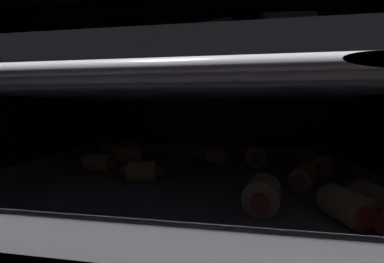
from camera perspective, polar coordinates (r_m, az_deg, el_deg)
name	(u,v)px	position (r cm, az deg, el deg)	size (l,w,h in cm)	color
ground_plane	(186,258)	(37.70, -1.49, -27.26)	(53.42, 47.07, 1.20)	black
oven_wall_back	(204,119)	(54.45, 2.88, 2.97)	(53.42, 1.20, 34.77)	black
oven_wall_left	(9,124)	(44.68, -36.64, 1.32)	(1.20, 44.67, 34.77)	black
heating_element	(185,8)	(33.98, -1.64, 26.72)	(40.82, 21.10, 1.44)	#333338
oven_rack_lower	(185,188)	(33.39, -1.53, -12.85)	(48.70, 43.78, 0.69)	#B7B7BC
baking_tray_lower	(185,180)	(33.08, -1.54, -11.15)	(44.06, 33.99, 2.85)	gray
pig_in_blanket_lower_0	(315,164)	(38.40, 26.57, -6.67)	(3.60, 5.61, 2.90)	tan
pig_in_blanket_lower_1	(100,162)	(38.13, -20.58, -6.71)	(5.99, 3.23, 2.66)	tan
pig_in_blanket_lower_2	(253,155)	(40.79, 13.98, -5.33)	(3.77, 5.45, 3.22)	tan
pig_in_blanket_lower_3	(216,157)	(40.27, 5.57, -5.83)	(4.77, 2.61, 2.52)	tan
pig_in_blanket_lower_4	(345,206)	(24.01, 31.93, -14.37)	(3.66, 5.29, 2.70)	tan
pig_in_blanket_lower_6	(302,177)	(31.80, 24.12, -9.48)	(3.76, 5.69, 2.41)	tan
pig_in_blanket_lower_7	(143,171)	(31.72, -11.31, -8.96)	(5.50, 2.95, 2.61)	tan
pig_in_blanket_lower_8	(125,156)	(40.47, -15.24, -5.44)	(5.06, 5.11, 3.23)	tan
pig_in_blanket_lower_9	(373,199)	(27.57, 36.38, -12.37)	(3.11, 5.89, 2.42)	tan
pig_in_blanket_lower_10	(131,147)	(49.56, -13.89, -3.39)	(3.83, 5.76, 3.26)	tan
pig_in_blanket_lower_11	(262,194)	(23.31, 15.87, -13.81)	(3.77, 5.08, 3.10)	tan
oven_rack_upper	(185,92)	(31.75, -1.59, 9.09)	(48.75, 43.78, 0.75)	#B7B7BC
baking_tray_upper	(185,84)	(31.83, -1.60, 10.96)	(44.06, 33.99, 2.39)	gray
pig_in_blanket_upper_1	(214,43)	(20.75, 5.11, 19.80)	(4.82, 4.10, 3.30)	tan
pig_in_blanket_upper_2	(83,76)	(42.72, -23.95, 11.58)	(5.41, 3.65, 2.74)	tan
pig_in_blanket_upper_3	(129,51)	(23.17, -14.43, 17.51)	(5.05, 3.54, 2.81)	tan
pig_in_blanket_upper_4	(289,70)	(34.87, 21.59, 13.16)	(6.26, 3.35, 2.77)	tan
pig_in_blanket_upper_5	(121,80)	(47.00, -16.04, 11.37)	(5.30, 3.57, 2.96)	tan
pig_in_blanket_upper_6	(336,56)	(28.44, 30.39, 14.84)	(4.38, 4.38, 2.99)	tan
pig_in_blanket_upper_7	(285,35)	(19.23, 20.74, 20.10)	(4.96, 3.22, 2.95)	tan
pig_in_blanket_upper_8	(209,66)	(29.37, 4.01, 14.83)	(3.11, 5.30, 2.56)	tan
pig_in_blanket_upper_9	(166,75)	(37.51, -5.94, 12.96)	(3.31, 6.32, 2.79)	tan
pig_in_blanket_upper_10	(98,81)	(49.37, -20.94, 10.82)	(4.22, 5.45, 2.77)	tan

